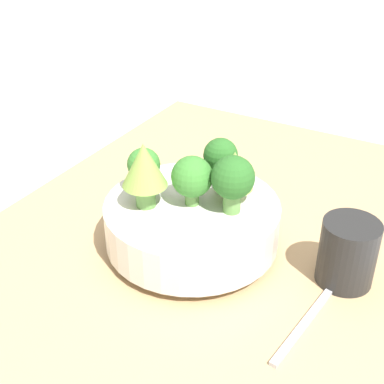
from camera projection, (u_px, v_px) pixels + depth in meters
name	position (u px, v px, depth m)	size (l,w,h in m)	color
ground_plane	(192.00, 260.00, 0.86)	(6.00, 6.00, 0.00)	silver
table	(192.00, 251.00, 0.85)	(1.00, 0.65, 0.04)	tan
bowl	(192.00, 223.00, 0.80)	(0.26, 0.26, 0.08)	silver
broccoli_floret_right	(220.00, 158.00, 0.80)	(0.05, 0.05, 0.08)	#6BA34C
broccoli_floret_back	(144.00, 167.00, 0.79)	(0.05, 0.05, 0.07)	#609347
broccoli_floret_front	(233.00, 179.00, 0.74)	(0.06, 0.06, 0.09)	#609347
romanesco_piece_far	(144.00, 168.00, 0.75)	(0.07, 0.07, 0.10)	#609347
broccoli_floret_center	(192.00, 178.00, 0.76)	(0.06, 0.06, 0.08)	#609347
romanesco_piece_near	(234.00, 171.00, 0.77)	(0.06, 0.06, 0.08)	#6BA34C
cup	(348.00, 253.00, 0.73)	(0.08, 0.08, 0.10)	black
fork	(310.00, 317.00, 0.69)	(0.20, 0.03, 0.01)	#B2B2B7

